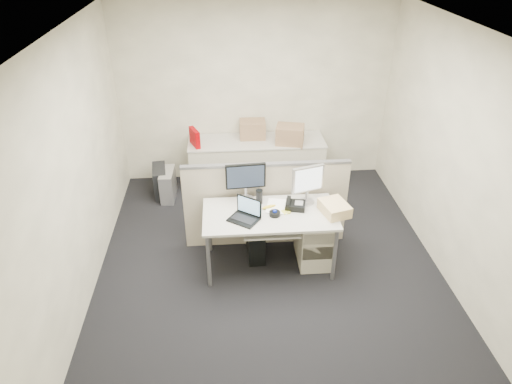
{
  "coord_description": "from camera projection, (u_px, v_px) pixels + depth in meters",
  "views": [
    {
      "loc": [
        -0.48,
        -4.23,
        3.57
      ],
      "look_at": [
        -0.14,
        0.15,
        0.92
      ],
      "focal_mm": 32.0,
      "sensor_mm": 36.0,
      "label": 1
    }
  ],
  "objects": [
    {
      "name": "pc_tower_spare_silver",
      "position": [
        168.0,
        184.0,
        6.68
      ],
      "size": [
        0.21,
        0.47,
        0.44
      ],
      "primitive_type": "cube",
      "rotation": [
        0.0,
        0.0,
        -0.04
      ],
      "color": "#B7B7BC",
      "rests_on": "floor"
    },
    {
      "name": "travel_mug",
      "position": [
        259.0,
        197.0,
        5.25
      ],
      "size": [
        0.08,
        0.08,
        0.16
      ],
      "primitive_type": "cylinder",
      "rotation": [
        0.0,
        0.0,
        -0.06
      ],
      "color": "black",
      "rests_on": "desk"
    },
    {
      "name": "cardboard_box_left",
      "position": [
        253.0,
        130.0,
        6.79
      ],
      "size": [
        0.38,
        0.29,
        0.28
      ],
      "primitive_type": "cube",
      "rotation": [
        0.0,
        0.0,
        -0.02
      ],
      "color": "#9D825B",
      "rests_on": "back_counter"
    },
    {
      "name": "wall_front",
      "position": [
        308.0,
        329.0,
        2.87
      ],
      "size": [
        4.0,
        0.02,
        2.7
      ],
      "primitive_type": "cube",
      "color": "#EFE7C9",
      "rests_on": "ground"
    },
    {
      "name": "cubicle_partition",
      "position": [
        266.0,
        205.0,
        5.59
      ],
      "size": [
        2.0,
        0.06,
        1.1
      ],
      "primitive_type": "cube",
      "color": "#A69987",
      "rests_on": "floor"
    },
    {
      "name": "cellphone",
      "position": [
        255.0,
        204.0,
        5.27
      ],
      "size": [
        0.08,
        0.13,
        0.02
      ],
      "primitive_type": "cube",
      "rotation": [
        0.0,
        0.0,
        0.21
      ],
      "color": "black",
      "rests_on": "desk"
    },
    {
      "name": "banana",
      "position": [
        269.0,
        207.0,
        5.19
      ],
      "size": [
        0.18,
        0.1,
        0.04
      ],
      "primitive_type": "ellipsoid",
      "rotation": [
        0.0,
        0.0,
        0.33
      ],
      "color": "yellow",
      "rests_on": "desk"
    },
    {
      "name": "ceiling",
      "position": [
        273.0,
        31.0,
        4.1
      ],
      "size": [
        4.0,
        4.5,
        0.01
      ],
      "primitive_type": "cube",
      "color": "white",
      "rests_on": "ground"
    },
    {
      "name": "red_binder",
      "position": [
        195.0,
        138.0,
        6.55
      ],
      "size": [
        0.17,
        0.29,
        0.27
      ],
      "primitive_type": "cube",
      "rotation": [
        0.0,
        0.0,
        0.38
      ],
      "color": "#9A0005",
      "rests_on": "back_counter"
    },
    {
      "name": "wall_right",
      "position": [
        455.0,
        158.0,
        4.93
      ],
      "size": [
        0.02,
        4.5,
        2.7
      ],
      "primitive_type": "cube",
      "color": "#EFE7C9",
      "rests_on": "ground"
    },
    {
      "name": "desk",
      "position": [
        270.0,
        218.0,
        5.15
      ],
      "size": [
        1.5,
        0.75,
        0.73
      ],
      "color": "#B6B4AA",
      "rests_on": "floor"
    },
    {
      "name": "wall_back",
      "position": [
        255.0,
        94.0,
        6.72
      ],
      "size": [
        4.0,
        0.02,
        2.7
      ],
      "primitive_type": "cube",
      "color": "#EFE7C9",
      "rests_on": "ground"
    },
    {
      "name": "pc_tower_desk",
      "position": [
        255.0,
        239.0,
        5.53
      ],
      "size": [
        0.21,
        0.49,
        0.46
      ],
      "primitive_type": "cube",
      "rotation": [
        0.0,
        0.0,
        0.03
      ],
      "color": "black",
      "rests_on": "floor"
    },
    {
      "name": "drawer_pedestal",
      "position": [
        315.0,
        237.0,
        5.4
      ],
      "size": [
        0.4,
        0.55,
        0.65
      ],
      "primitive_type": "cube",
      "color": "beige",
      "rests_on": "floor"
    },
    {
      "name": "trackball",
      "position": [
        275.0,
        214.0,
        5.06
      ],
      "size": [
        0.14,
        0.14,
        0.05
      ],
      "primitive_type": "cylinder",
      "rotation": [
        0.0,
        0.0,
        -0.19
      ],
      "color": "black",
      "rests_on": "desk"
    },
    {
      "name": "pc_tower_spare_dark",
      "position": [
        160.0,
        181.0,
        6.77
      ],
      "size": [
        0.24,
        0.49,
        0.44
      ],
      "primitive_type": "cube",
      "rotation": [
        0.0,
        0.0,
        0.12
      ],
      "color": "black",
      "rests_on": "floor"
    },
    {
      "name": "back_counter",
      "position": [
        256.0,
        163.0,
        6.95
      ],
      "size": [
        2.0,
        0.6,
        0.72
      ],
      "primitive_type": "cube",
      "color": "beige",
      "rests_on": "floor"
    },
    {
      "name": "cardboard_box_right",
      "position": [
        290.0,
        135.0,
        6.62
      ],
      "size": [
        0.46,
        0.39,
        0.29
      ],
      "primitive_type": "cube",
      "rotation": [
        0.0,
        0.0,
        -0.23
      ],
      "color": "#9D825B",
      "rests_on": "back_counter"
    },
    {
      "name": "monitor_small",
      "position": [
        307.0,
        185.0,
        5.19
      ],
      "size": [
        0.42,
        0.29,
        0.46
      ],
      "primitive_type": "cube",
      "rotation": [
        0.0,
        0.0,
        0.28
      ],
      "color": "#B7B7BC",
      "rests_on": "desk"
    },
    {
      "name": "laptop",
      "position": [
        244.0,
        211.0,
        4.93
      ],
      "size": [
        0.39,
        0.37,
        0.23
      ],
      "primitive_type": "cube",
      "rotation": [
        0.0,
        0.0,
        -0.62
      ],
      "color": "black",
      "rests_on": "desk"
    },
    {
      "name": "monitor_main",
      "position": [
        246.0,
        182.0,
        5.25
      ],
      "size": [
        0.47,
        0.21,
        0.46
      ],
      "primitive_type": "cube",
      "rotation": [
        0.0,
        0.0,
        0.08
      ],
      "color": "black",
      "rests_on": "desk"
    },
    {
      "name": "desk_phone",
      "position": [
        295.0,
        206.0,
        5.18
      ],
      "size": [
        0.26,
        0.23,
        0.07
      ],
      "primitive_type": "cube",
      "rotation": [
        0.0,
        0.0,
        -0.23
      ],
      "color": "black",
      "rests_on": "desk"
    },
    {
      "name": "keyboard_tray",
      "position": [
        271.0,
        230.0,
        5.02
      ],
      "size": [
        0.62,
        0.32,
        0.02
      ],
      "primitive_type": "cube",
      "color": "#B6B4AA",
      "rests_on": "desk"
    },
    {
      "name": "wall_left",
      "position": [
        76.0,
        171.0,
        4.66
      ],
      "size": [
        0.02,
        4.5,
        2.7
      ],
      "primitive_type": "cube",
      "color": "#EFE7C9",
      "rests_on": "ground"
    },
    {
      "name": "sticky_pad",
      "position": [
        286.0,
        212.0,
        5.12
      ],
      "size": [
        0.12,
        0.12,
        0.01
      ],
      "primitive_type": "cube",
      "rotation": [
        0.0,
        0.0,
        0.41
      ],
      "color": "#D2CF3E",
      "rests_on": "desk"
    },
    {
      "name": "manila_folders",
      "position": [
        334.0,
        208.0,
        5.09
      ],
      "size": [
        0.35,
        0.4,
        0.13
      ],
      "primitive_type": "cube",
      "rotation": [
        0.0,
        0.0,
        0.28
      ],
      "color": "#CFBF83",
      "rests_on": "desk"
    },
    {
      "name": "paper_stack",
      "position": [
        278.0,
        206.0,
        5.22
      ],
      "size": [
        0.31,
        0.36,
        0.01
      ],
      "primitive_type": "cube",
      "rotation": [
        0.0,
        0.0,
        -0.23
      ],
      "color": "white",
      "rests_on": "desk"
    },
    {
      "name": "keyboard",
      "position": [
        275.0,
        226.0,
        5.04
      ],
      "size": [
        0.45,
        0.27,
        0.02
      ],
      "primitive_type": "cube",
      "rotation": [
        0.0,
        0.0,
        -0.31
      ],
      "color": "black",
      "rests_on": "keyboard_tray"
    },
    {
      "name": "floor",
      "position": [
        269.0,
        264.0,
        5.49
      ],
      "size": [
        4.0,
        4.5,
        0.01
      ],
      "primitive_type": "cube",
      "color": "black",
      "rests_on": "ground"
    }
  ]
}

